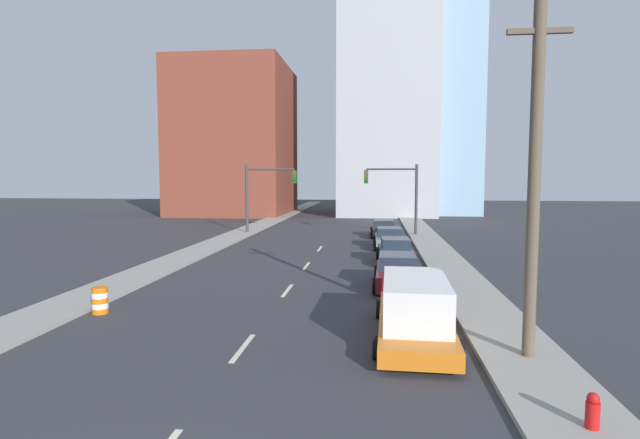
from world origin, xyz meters
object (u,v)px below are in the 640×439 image
at_px(traffic_signal_right, 401,189).
at_px(sedan_maroon, 397,272).
at_px(traffic_signal_left, 262,189).
at_px(sedan_gray, 389,239).
at_px(traffic_barrel, 100,300).
at_px(sedan_black, 384,229).
at_px(sedan_green, 395,252).
at_px(utility_pole_right_near, 534,180).
at_px(box_truck_orange, 415,310).
at_px(fire_hydrant, 592,414).

distance_m(traffic_signal_right, sedan_maroon, 20.03).
relative_size(traffic_signal_left, traffic_signal_right, 1.00).
height_order(traffic_signal_left, traffic_signal_right, same).
xyz_separation_m(traffic_signal_left, sedan_gray, (10.59, -7.46, -3.19)).
bearing_deg(traffic_barrel, sedan_maroon, 26.48).
distance_m(traffic_signal_left, sedan_black, 10.87).
xyz_separation_m(traffic_barrel, sedan_green, (10.91, 11.66, 0.19)).
height_order(sedan_maroon, sedan_gray, sedan_maroon).
distance_m(utility_pole_right_near, sedan_green, 15.60).
bearing_deg(sedan_maroon, box_truck_orange, -86.82).
height_order(sedan_gray, sedan_black, sedan_gray).
bearing_deg(fire_hydrant, sedan_green, 99.01).
bearing_deg(traffic_signal_left, traffic_barrel, -90.27).
relative_size(traffic_signal_left, sedan_green, 1.33).
height_order(traffic_signal_right, sedan_gray, traffic_signal_right).
height_order(traffic_signal_left, sedan_maroon, traffic_signal_left).
height_order(utility_pole_right_near, sedan_black, utility_pole_right_near).
distance_m(sedan_green, sedan_gray, 6.00).
xyz_separation_m(traffic_signal_right, sedan_gray, (-1.11, -7.46, -3.19)).
bearing_deg(traffic_signal_right, utility_pole_right_near, -85.93).
bearing_deg(traffic_barrel, sedan_black, 66.46).
bearing_deg(traffic_signal_right, sedan_black, -140.60).
bearing_deg(traffic_barrel, sedan_green, 46.90).
relative_size(traffic_barrel, sedan_gray, 0.21).
xyz_separation_m(utility_pole_right_near, sedan_black, (-3.38, 27.08, -4.14)).
bearing_deg(fire_hydrant, sedan_black, 96.30).
relative_size(traffic_signal_left, sedan_gray, 1.33).
height_order(utility_pole_right_near, fire_hydrant, utility_pole_right_near).
xyz_separation_m(sedan_gray, sedan_black, (-0.26, 6.33, -0.01)).
height_order(traffic_signal_right, traffic_barrel, traffic_signal_right).
height_order(sedan_maroon, sedan_black, sedan_maroon).
distance_m(utility_pole_right_near, sedan_maroon, 9.89).
bearing_deg(sedan_gray, sedan_maroon, -90.80).
relative_size(traffic_signal_left, traffic_barrel, 6.22).
relative_size(traffic_signal_right, utility_pole_right_near, 0.63).
height_order(traffic_signal_left, sedan_gray, traffic_signal_left).
height_order(traffic_barrel, fire_hydrant, traffic_barrel).
bearing_deg(sedan_gray, sedan_green, -89.07).
distance_m(traffic_signal_right, utility_pole_right_near, 28.29).
xyz_separation_m(traffic_signal_right, box_truck_orange, (-0.86, -26.77, -2.95)).
xyz_separation_m(box_truck_orange, sedan_maroon, (-0.21, 7.02, -0.21)).
bearing_deg(fire_hydrant, traffic_signal_right, 93.65).
bearing_deg(sedan_gray, traffic_signal_right, 80.55).
relative_size(fire_hydrant, box_truck_orange, 0.13).
relative_size(utility_pole_right_near, sedan_green, 2.10).
relative_size(traffic_signal_right, traffic_barrel, 6.22).
bearing_deg(traffic_barrel, sedan_gray, 58.76).
bearing_deg(traffic_signal_right, sedan_maroon, -93.10).
distance_m(traffic_barrel, sedan_gray, 20.65).
bearing_deg(utility_pole_right_near, sedan_maroon, 110.00).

